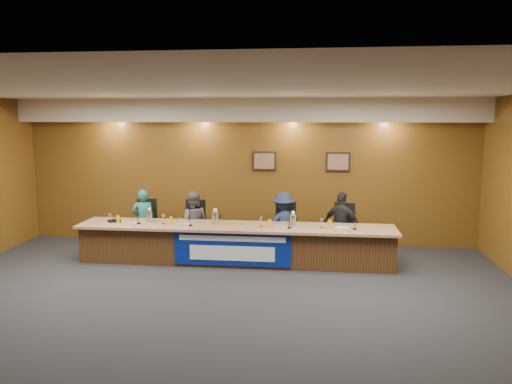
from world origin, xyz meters
The scene contains 40 objects.
floor centered at (0.00, 0.00, 0.00)m, with size 10.00×10.00×0.00m, color black.
ceiling centered at (0.00, 0.00, 3.20)m, with size 10.00×8.00×0.04m, color silver.
wall_back centered at (0.00, 4.00, 1.60)m, with size 10.00×0.04×3.20m, color #5C3A13.
soffit centered at (0.00, 3.75, 2.95)m, with size 10.00×0.50×0.50m, color beige.
dais_body centered at (0.00, 2.40, 0.35)m, with size 6.00×0.80×0.70m, color #462B14.
dais_top centered at (0.00, 2.35, 0.72)m, with size 6.10×0.95×0.05m, color #966E4D.
banner centered at (0.00, 1.99, 0.38)m, with size 2.20×0.02×0.65m, color navy.
banner_text_upper centered at (0.00, 1.97, 0.58)m, with size 2.00×0.01×0.10m, color silver.
banner_text_lower centered at (0.00, 1.97, 0.30)m, with size 1.60×0.01×0.28m, color silver.
wall_photo_left centered at (0.40, 3.97, 1.85)m, with size 0.52×0.04×0.42m, color black.
wall_photo_right centered at (2.00, 3.97, 1.85)m, with size 0.52×0.04×0.42m, color black.
panelist_a centered at (-2.04, 2.98, 0.66)m, with size 0.48×0.32×1.32m, color #1B5A50.
panelist_b centered at (-0.99, 2.98, 0.65)m, with size 0.63×0.49×1.30m, color #56555B.
panelist_c centered at (0.89, 2.98, 0.65)m, with size 0.84×0.48×1.31m, color #17213B.
panelist_d centered at (2.06, 2.98, 0.67)m, with size 0.78×0.33×1.33m, color black.
office_chair_a centered at (-2.04, 3.08, 0.48)m, with size 0.48×0.48×0.08m, color black.
office_chair_b centered at (-0.99, 3.08, 0.48)m, with size 0.48×0.48×0.08m, color black.
office_chair_c centered at (0.89, 3.08, 0.48)m, with size 0.48×0.48×0.08m, color black.
office_chair_d centered at (2.06, 3.08, 0.48)m, with size 0.48×0.48×0.08m, color black.
nameplate_a centered at (-2.04, 2.14, 0.80)m, with size 0.24×0.06×0.09m, color white.
microphone_a centered at (-1.89, 2.27, 0.76)m, with size 0.07×0.07×0.02m, color black.
juice_glass_a centered at (-2.32, 2.30, 0.82)m, with size 0.06×0.06×0.15m, color #EEA000.
water_glass_a centered at (-2.47, 2.30, 0.84)m, with size 0.08×0.08×0.18m, color silver.
nameplate_b centered at (-0.99, 2.11, 0.80)m, with size 0.24×0.06×0.09m, color white.
microphone_b centered at (-0.84, 2.21, 0.76)m, with size 0.07×0.07×0.02m, color black.
juice_glass_b centered at (-1.25, 2.30, 0.82)m, with size 0.06×0.06×0.15m, color #EEA000.
water_glass_b centered at (-1.41, 2.32, 0.84)m, with size 0.08×0.08×0.18m, color silver.
nameplate_c centered at (0.89, 2.09, 0.80)m, with size 0.24×0.06×0.09m, color white.
microphone_c centered at (1.05, 2.23, 0.76)m, with size 0.07×0.07×0.02m, color black.
juice_glass_c centered at (0.67, 2.28, 0.82)m, with size 0.06×0.06×0.15m, color #EEA000.
water_glass_c centered at (0.51, 2.32, 0.84)m, with size 0.08×0.08×0.18m, color silver.
nameplate_d centered at (2.03, 2.07, 0.80)m, with size 0.24×0.06×0.09m, color white.
microphone_d centered at (2.25, 2.27, 0.76)m, with size 0.07×0.07×0.02m, color black.
juice_glass_d centered at (1.80, 2.34, 0.82)m, with size 0.06×0.06×0.15m, color #EEA000.
water_glass_d centered at (1.65, 2.33, 0.84)m, with size 0.08×0.08×0.18m, color silver.
carafe_left centered at (-1.72, 2.44, 0.87)m, with size 0.12×0.12×0.23m, color silver.
carafe_mid centered at (-0.40, 2.43, 0.87)m, with size 0.13×0.13×0.24m, color silver.
carafe_right centered at (1.11, 2.43, 0.86)m, with size 0.13×0.13×0.23m, color silver.
speakerphone centered at (-2.41, 2.41, 0.78)m, with size 0.32×0.32×0.05m, color black.
paper_stack centered at (2.04, 2.31, 0.75)m, with size 0.22×0.30×0.01m, color white.
Camera 1 is at (1.50, -6.90, 2.82)m, focal length 35.00 mm.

